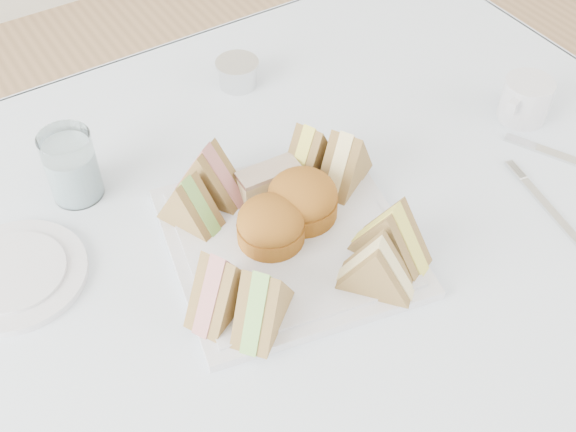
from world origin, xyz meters
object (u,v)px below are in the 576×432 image
serving_plate (288,241)px  water_glass (71,166)px  creamer_jug (526,100)px  table (344,406)px

serving_plate → water_glass: water_glass is taller
water_glass → creamer_jug: water_glass is taller
serving_plate → creamer_jug: creamer_jug is taller
table → water_glass: (-0.25, 0.27, 0.42)m
serving_plate → table: bearing=-26.3°
creamer_jug → water_glass: bearing=145.7°
serving_plate → water_glass: size_ratio=2.89×
creamer_jug → serving_plate: bearing=167.3°
table → serving_plate: bearing=141.9°
table → serving_plate: serving_plate is taller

